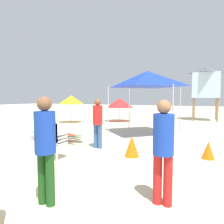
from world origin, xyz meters
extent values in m
cube|color=white|center=(0.39, 1.39, 0.44)|extent=(0.48, 0.48, 0.04)
cube|color=white|center=(0.39, 1.17, 0.64)|extent=(0.48, 0.04, 0.40)
cube|color=white|center=(0.39, 1.39, 0.53)|extent=(0.48, 0.48, 0.04)
cube|color=white|center=(0.39, 1.17, 0.73)|extent=(0.48, 0.04, 0.40)
cube|color=white|center=(0.39, 1.39, 0.62)|extent=(0.48, 0.48, 0.04)
cube|color=white|center=(0.39, 1.17, 0.82)|extent=(0.48, 0.04, 0.40)
cube|color=white|center=(0.39, 1.39, 0.71)|extent=(0.48, 0.48, 0.04)
cube|color=white|center=(0.39, 1.17, 0.91)|extent=(0.48, 0.04, 0.40)
cylinder|color=white|center=(0.60, 1.60, 0.21)|extent=(0.04, 0.04, 0.42)
cylinder|color=white|center=(0.18, 1.60, 0.21)|extent=(0.04, 0.04, 0.42)
cylinder|color=white|center=(0.60, 1.18, 0.21)|extent=(0.04, 0.04, 0.42)
cylinder|color=white|center=(0.18, 1.18, 0.21)|extent=(0.04, 0.04, 0.42)
ellipsoid|color=white|center=(-1.05, 3.32, 0.04)|extent=(2.14, 0.49, 0.08)
ellipsoid|color=white|center=(-1.16, 3.15, 0.12)|extent=(2.37, 0.76, 0.08)
ellipsoid|color=white|center=(-1.10, 3.12, 0.20)|extent=(2.23, 0.74, 0.08)
ellipsoid|color=green|center=(-1.18, 3.21, 0.28)|extent=(2.50, 0.41, 0.08)
ellipsoid|color=red|center=(-1.07, 3.15, 0.36)|extent=(2.31, 0.82, 0.08)
cylinder|color=#194C19|center=(1.72, -0.49, 0.41)|extent=(0.14, 0.14, 0.82)
cylinder|color=#194C19|center=(1.88, -0.49, 0.41)|extent=(0.14, 0.14, 0.82)
cylinder|color=#193FB2|center=(1.80, -0.49, 1.15)|extent=(0.32, 0.32, 0.65)
sphere|color=brown|center=(1.80, -0.49, 1.58)|extent=(0.22, 0.22, 0.22)
cylinder|color=#33598C|center=(0.78, 2.92, 0.40)|extent=(0.14, 0.14, 0.79)
cylinder|color=#33598C|center=(0.94, 2.92, 0.40)|extent=(0.14, 0.14, 0.79)
cylinder|color=red|center=(0.86, 2.92, 1.11)|extent=(0.32, 0.32, 0.63)
sphere|color=brown|center=(0.86, 2.92, 1.53)|extent=(0.22, 0.22, 0.22)
cylinder|color=red|center=(3.38, 0.26, 0.40)|extent=(0.14, 0.14, 0.80)
cylinder|color=red|center=(3.54, 0.26, 0.40)|extent=(0.14, 0.14, 0.80)
cylinder|color=#193FB2|center=(3.46, 0.26, 1.11)|extent=(0.32, 0.32, 0.63)
sphere|color=#9E6B47|center=(3.46, 0.26, 1.54)|extent=(0.22, 0.22, 0.22)
cylinder|color=#B2B2B7|center=(0.38, 4.71, 1.09)|extent=(0.05, 0.05, 2.17)
cylinder|color=#B2B2B7|center=(3.01, 4.71, 1.09)|extent=(0.05, 0.05, 2.17)
cylinder|color=#B2B2B7|center=(0.38, 7.34, 1.09)|extent=(0.05, 0.05, 2.17)
cylinder|color=#B2B2B7|center=(3.01, 7.34, 1.09)|extent=(0.05, 0.05, 2.17)
pyramid|color=#1938BF|center=(1.70, 6.02, 2.52)|extent=(2.63, 2.63, 0.70)
cylinder|color=olive|center=(3.40, 12.61, 0.84)|extent=(0.12, 0.12, 1.67)
cylinder|color=olive|center=(4.96, 12.61, 0.84)|extent=(0.12, 0.12, 1.67)
cylinder|color=olive|center=(3.40, 14.17, 0.84)|extent=(0.12, 0.12, 1.67)
cylinder|color=olive|center=(4.96, 14.17, 0.84)|extent=(0.12, 0.12, 1.67)
cube|color=#B2D3EF|center=(4.18, 13.39, 2.57)|extent=(1.80, 1.80, 1.80)
pyramid|color=#4C5156|center=(4.18, 13.39, 3.70)|extent=(1.98, 1.98, 0.45)
cylinder|color=beige|center=(-3.96, 8.09, 0.91)|extent=(0.04, 0.04, 1.83)
cone|color=yellow|center=(-3.96, 8.09, 1.54)|extent=(1.62, 1.62, 0.57)
cylinder|color=beige|center=(-1.33, 10.17, 0.83)|extent=(0.04, 0.04, 1.66)
cone|color=red|center=(-1.33, 10.17, 1.32)|extent=(1.93, 1.93, 0.67)
cone|color=orange|center=(4.18, 3.14, 0.24)|extent=(0.34, 0.34, 0.49)
cone|color=orange|center=(2.20, 2.49, 0.30)|extent=(0.42, 0.42, 0.60)
camera|label=1|loc=(3.99, -2.81, 1.68)|focal=31.80mm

